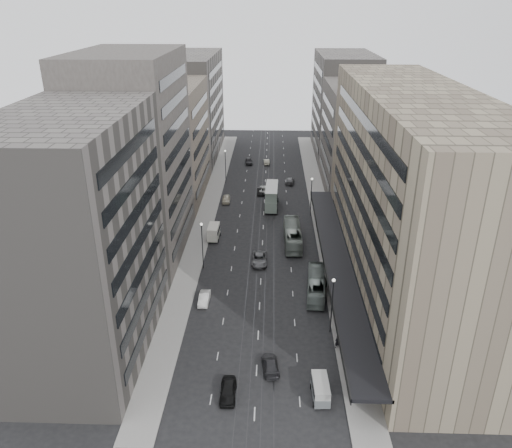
# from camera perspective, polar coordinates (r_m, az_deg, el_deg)

# --- Properties ---
(ground) EXTENTS (220.00, 220.00, 0.00)m
(ground) POSITION_cam_1_polar(r_m,az_deg,el_deg) (73.41, 0.39, -9.78)
(ground) COLOR black
(ground) RESTS_ON ground
(sidewalk_right) EXTENTS (4.00, 125.00, 0.15)m
(sidewalk_right) POSITION_cam_1_polar(r_m,az_deg,el_deg) (107.06, 7.36, 1.49)
(sidewalk_right) COLOR gray
(sidewalk_right) RESTS_ON ground
(sidewalk_left) EXTENTS (4.00, 125.00, 0.15)m
(sidewalk_left) POSITION_cam_1_polar(r_m,az_deg,el_deg) (107.40, -5.50, 1.66)
(sidewalk_left) COLOR gray
(sidewalk_left) RESTS_ON ground
(department_store) EXTENTS (19.20, 60.00, 30.00)m
(department_store) POSITION_cam_1_polar(r_m,az_deg,el_deg) (76.30, 16.94, 3.12)
(department_store) COLOR gray
(department_store) RESTS_ON ground
(building_right_mid) EXTENTS (15.00, 28.00, 24.00)m
(building_right_mid) POSITION_cam_1_polar(r_m,az_deg,el_deg) (118.25, 11.71, 9.48)
(building_right_mid) COLOR #443E3B
(building_right_mid) RESTS_ON ground
(building_right_far) EXTENTS (15.00, 32.00, 28.00)m
(building_right_far) POSITION_cam_1_polar(r_m,az_deg,el_deg) (146.78, 9.93, 13.22)
(building_right_far) COLOR #645F5A
(building_right_far) RESTS_ON ground
(building_left_a) EXTENTS (15.00, 28.00, 30.00)m
(building_left_a) POSITION_cam_1_polar(r_m,az_deg,el_deg) (63.25, -19.65, -1.60)
(building_left_a) COLOR #645F5A
(building_left_a) RESTS_ON ground
(building_left_b) EXTENTS (15.00, 26.00, 34.00)m
(building_left_b) POSITION_cam_1_polar(r_m,az_deg,el_deg) (86.51, -13.74, 7.37)
(building_left_b) COLOR #443E3B
(building_left_b) RESTS_ON ground
(building_left_c) EXTENTS (15.00, 28.00, 25.00)m
(building_left_c) POSITION_cam_1_polar(r_m,az_deg,el_deg) (112.98, -10.07, 9.19)
(building_left_c) COLOR #6D6354
(building_left_c) RESTS_ON ground
(building_left_d) EXTENTS (15.00, 38.00, 28.00)m
(building_left_d) POSITION_cam_1_polar(r_m,az_deg,el_deg) (144.30, -7.54, 13.18)
(building_left_d) COLOR #645F5A
(building_left_d) RESTS_ON ground
(lamp_right_near) EXTENTS (0.44, 0.44, 8.32)m
(lamp_right_near) POSITION_cam_1_polar(r_m,az_deg,el_deg) (66.86, 8.72, -8.51)
(lamp_right_near) COLOR #262628
(lamp_right_near) RESTS_ON ground
(lamp_right_far) EXTENTS (0.44, 0.44, 8.32)m
(lamp_right_far) POSITION_cam_1_polar(r_m,az_deg,el_deg) (102.67, 6.35, 3.61)
(lamp_right_far) COLOR #262628
(lamp_right_far) RESTS_ON ground
(lamp_left_near) EXTENTS (0.44, 0.44, 8.32)m
(lamp_left_near) POSITION_cam_1_polar(r_m,az_deg,el_deg) (81.96, -6.18, -1.87)
(lamp_left_near) COLOR #262628
(lamp_left_near) RESTS_ON ground
(lamp_left_far) EXTENTS (0.44, 0.44, 8.32)m
(lamp_left_far) POSITION_cam_1_polar(r_m,az_deg,el_deg) (121.79, -3.52, 7.03)
(lamp_left_far) COLOR #262628
(lamp_left_far) RESTS_ON ground
(bus_near) EXTENTS (3.38, 10.88, 2.98)m
(bus_near) POSITION_cam_1_polar(r_m,az_deg,el_deg) (76.93, 6.88, -6.92)
(bus_near) COLOR slate
(bus_near) RESTS_ON ground
(bus_far) EXTENTS (3.08, 12.38, 3.44)m
(bus_far) POSITION_cam_1_polar(r_m,az_deg,el_deg) (91.74, 4.20, -1.25)
(bus_far) COLOR gray
(bus_far) RESTS_ON ground
(double_decker) EXTENTS (3.01, 9.10, 4.94)m
(double_decker) POSITION_cam_1_polar(r_m,az_deg,el_deg) (107.18, 1.80, 3.20)
(double_decker) COLOR gray
(double_decker) RESTS_ON ground
(vw_microbus) EXTENTS (2.06, 4.26, 2.27)m
(vw_microbus) POSITION_cam_1_polar(r_m,az_deg,el_deg) (59.27, 7.39, -18.17)
(vw_microbus) COLOR slate
(vw_microbus) RESTS_ON ground
(panel_van) EXTENTS (2.23, 4.38, 2.73)m
(panel_van) POSITION_cam_1_polar(r_m,az_deg,el_deg) (93.55, -4.87, -0.89)
(panel_van) COLOR beige
(panel_van) RESTS_ON ground
(sedan_0) EXTENTS (1.88, 4.55, 1.54)m
(sedan_0) POSITION_cam_1_polar(r_m,az_deg,el_deg) (59.41, -3.21, -18.48)
(sedan_0) COLOR black
(sedan_0) RESTS_ON ground
(sedan_1) EXTENTS (1.51, 4.21, 1.38)m
(sedan_1) POSITION_cam_1_polar(r_m,az_deg,el_deg) (75.07, -5.94, -8.45)
(sedan_1) COLOR white
(sedan_1) RESTS_ON ground
(sedan_2) EXTENTS (2.58, 5.45, 1.50)m
(sedan_2) POSITION_cam_1_polar(r_m,az_deg,el_deg) (85.12, 0.37, -4.04)
(sedan_2) COLOR slate
(sedan_2) RESTS_ON ground
(sedan_3) EXTENTS (2.44, 4.90, 1.37)m
(sedan_3) POSITION_cam_1_polar(r_m,az_deg,el_deg) (62.78, 1.65, -15.78)
(sedan_3) COLOR #272629
(sedan_3) RESTS_ON ground
(sedan_4) EXTENTS (1.88, 4.34, 1.46)m
(sedan_4) POSITION_cam_1_polar(r_m,az_deg,el_deg) (111.01, -3.43, 2.86)
(sedan_4) COLOR beige
(sedan_4) RESTS_ON ground
(sedan_5) EXTENTS (1.62, 4.26, 1.39)m
(sedan_5) POSITION_cam_1_polar(r_m,az_deg,el_deg) (115.68, 0.50, 3.78)
(sedan_5) COLOR black
(sedan_5) RESTS_ON ground
(sedan_6) EXTENTS (2.64, 5.37, 1.47)m
(sedan_6) POSITION_cam_1_polar(r_m,az_deg,el_deg) (116.80, 0.99, 4.00)
(sedan_6) COLOR silver
(sedan_6) RESTS_ON ground
(sedan_7) EXTENTS (2.35, 5.03, 1.42)m
(sedan_7) POSITION_cam_1_polar(r_m,az_deg,el_deg) (122.92, 3.89, 4.98)
(sedan_7) COLOR #555557
(sedan_7) RESTS_ON ground
(sedan_8) EXTENTS (2.26, 4.82, 1.60)m
(sedan_8) POSITION_cam_1_polar(r_m,az_deg,el_deg) (137.80, -0.82, 7.21)
(sedan_8) COLOR black
(sedan_8) RESTS_ON ground
(sedan_9) EXTENTS (1.76, 4.23, 1.36)m
(sedan_9) POSITION_cam_1_polar(r_m,az_deg,el_deg) (137.71, 1.21, 7.14)
(sedan_9) COLOR #BAB49A
(sedan_9) RESTS_ON ground
(pedestrian) EXTENTS (0.79, 0.72, 1.82)m
(pedestrian) POSITION_cam_1_polar(r_m,az_deg,el_deg) (66.45, 9.26, -13.13)
(pedestrian) COLOR black
(pedestrian) RESTS_ON sidewalk_right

